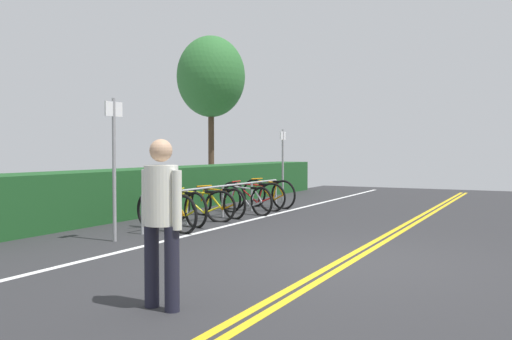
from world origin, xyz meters
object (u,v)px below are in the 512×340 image
(bicycle_1, at_px, (181,208))
(bicycle_4, at_px, (246,200))
(bicycle_5, at_px, (252,196))
(pedestrian, at_px, (161,212))
(bicycle_3, at_px, (217,202))
(bike_rack, at_px, (223,193))
(bicycle_6, at_px, (269,193))
(bicycle_0, at_px, (166,212))
(bicycle_2, at_px, (198,205))
(tree_mid, at_px, (211,77))
(sign_post_near, at_px, (114,156))
(sign_post_far, at_px, (283,158))

(bicycle_1, xyz_separation_m, bicycle_4, (2.31, -0.24, -0.01))
(bicycle_5, xyz_separation_m, pedestrian, (-7.90, -3.18, 0.56))
(bicycle_3, xyz_separation_m, bicycle_4, (0.83, -0.29, -0.00))
(bike_rack, height_order, bicycle_5, bicycle_5)
(bicycle_6, distance_m, pedestrian, 9.29)
(bike_rack, distance_m, bicycle_0, 2.27)
(bicycle_1, bearing_deg, bicycle_2, 1.99)
(bicycle_3, distance_m, bicycle_6, 2.36)
(pedestrian, bearing_deg, bicycle_2, 30.37)
(bicycle_3, distance_m, tree_mid, 8.20)
(bicycle_3, bearing_deg, pedestrian, -152.90)
(bicycle_4, xyz_separation_m, pedestrian, (-7.21, -2.98, 0.58))
(bicycle_2, bearing_deg, bicycle_5, -1.44)
(bicycle_1, height_order, bicycle_6, bicycle_6)
(bike_rack, bearing_deg, tree_mid, 33.90)
(bicycle_2, bearing_deg, sign_post_near, -175.81)
(bike_rack, height_order, sign_post_near, sign_post_near)
(bicycle_2, xyz_separation_m, sign_post_far, (4.73, 0.17, 0.94))
(bicycle_1, relative_size, sign_post_near, 0.69)
(bicycle_5, height_order, tree_mid, tree_mid)
(sign_post_near, height_order, tree_mid, tree_mid)
(bicycle_4, relative_size, bicycle_6, 0.98)
(bicycle_4, xyz_separation_m, tree_mid, (5.28, 4.26, 3.77))
(bicycle_0, bearing_deg, bicycle_6, 1.31)
(bicycle_2, xyz_separation_m, sign_post_near, (-2.78, -0.20, 1.08))
(bicycle_0, relative_size, bicycle_5, 0.94)
(sign_post_near, xyz_separation_m, tree_mid, (9.73, 4.20, 2.69))
(bicycle_1, xyz_separation_m, tree_mid, (7.59, 4.01, 3.76))
(bicycle_2, bearing_deg, bicycle_1, -178.01)
(bicycle_1, bearing_deg, pedestrian, -146.70)
(bicycle_0, distance_m, sign_post_far, 6.23)
(bicycle_1, distance_m, pedestrian, 5.89)
(bicycle_4, distance_m, bicycle_6, 1.53)
(bike_rack, bearing_deg, bicycle_6, -0.11)
(bike_rack, xyz_separation_m, bicycle_4, (0.83, -0.15, -0.21))
(bicycle_3, bearing_deg, bicycle_1, -178.30)
(bike_rack, bearing_deg, bicycle_3, 90.22)
(bicycle_0, xyz_separation_m, bicycle_4, (3.09, -0.04, -0.02))
(bike_rack, xyz_separation_m, bicycle_3, (-0.00, 0.13, -0.21))
(bicycle_4, bearing_deg, tree_mid, 38.88)
(pedestrian, bearing_deg, sign_post_near, 47.80)
(bicycle_6, bearing_deg, tree_mid, 47.57)
(bike_rack, height_order, bicycle_3, bike_rack)
(bicycle_4, height_order, sign_post_near, sign_post_near)
(bicycle_4, bearing_deg, bicycle_5, 16.47)
(pedestrian, relative_size, sign_post_near, 0.68)
(sign_post_near, bearing_deg, bicycle_2, 4.19)
(bicycle_2, relative_size, pedestrian, 1.06)
(bicycle_3, xyz_separation_m, tree_mid, (6.11, 3.97, 3.77))
(bicycle_3, height_order, bicycle_5, bicycle_5)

